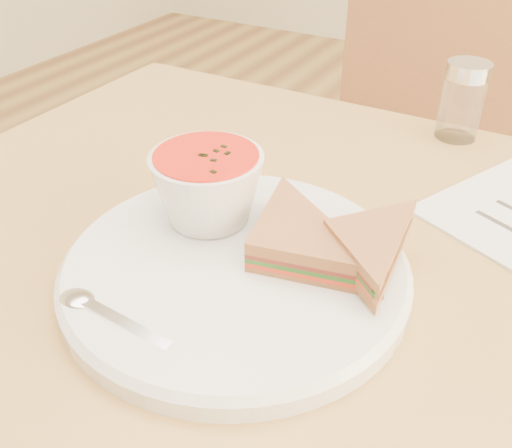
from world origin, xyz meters
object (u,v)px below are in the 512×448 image
Objects in this scene: soup_bowl at (208,191)px; condiment_shaker at (462,101)px; chair_far at (433,198)px; plate at (235,270)px.

condiment_shaker is at bearing 65.72° from soup_bowl.
chair_far is 0.45m from condiment_shaker.
condiment_shaker is (0.16, 0.35, -0.00)m from soup_bowl.
soup_bowl is 1.07× the size of condiment_shaker.
plate is 0.40m from condiment_shaker.
soup_bowl is at bearing 62.59° from chair_far.
plate is at bearing 67.60° from chair_far.
chair_far is 3.04× the size of plate.
soup_bowl is at bearing 142.35° from plate.
condiment_shaker reaches higher than plate.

